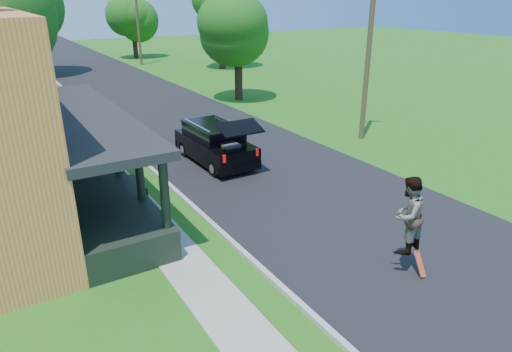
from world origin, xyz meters
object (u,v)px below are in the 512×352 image
skateboarder (408,215)px  utility_pole_near (370,41)px  black_suv (215,143)px  tree_right_near (237,25)px

skateboarder → utility_pole_near: 12.17m
black_suv → utility_pole_near: (7.71, -0.57, 3.82)m
skateboarder → tree_right_near: size_ratio=0.27×
skateboarder → tree_right_near: tree_right_near is taller
tree_right_near → skateboarder: bearing=-107.7°
utility_pole_near → skateboarder: bearing=-109.2°
black_suv → tree_right_near: size_ratio=0.65×
black_suv → skateboarder: skateboarder is taller
tree_right_near → utility_pole_near: 11.05m
black_suv → tree_right_near: tree_right_near is taller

